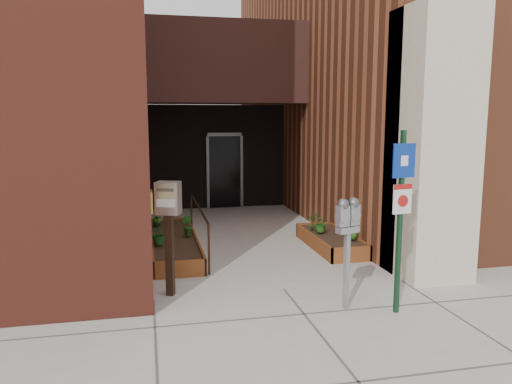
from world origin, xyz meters
TOP-DOWN VIEW (x-y plane):
  - ground at (0.00, 0.00)m, footprint 80.00×80.00m
  - architecture at (-0.18, 6.89)m, footprint 20.00×14.60m
  - planter_left at (-1.55, 2.70)m, footprint 0.90×3.60m
  - planter_right at (1.60, 2.20)m, footprint 0.80×2.20m
  - handrail at (-1.05, 2.65)m, footprint 0.04×3.34m
  - parking_meter at (0.63, -0.93)m, footprint 0.37×0.22m
  - sign_post at (1.26, -1.22)m, footprint 0.34×0.10m
  - payment_dropbox at (-1.74, 0.15)m, footprint 0.41×0.36m
  - shrub_left_a at (-1.85, 2.10)m, footprint 0.40×0.40m
  - shrub_left_b at (-1.28, 2.69)m, footprint 0.31×0.31m
  - shrub_left_c at (-1.85, 3.80)m, footprint 0.28×0.28m
  - shrub_left_d at (-1.85, 3.71)m, footprint 0.23×0.23m
  - shrub_right_a at (1.85, 1.67)m, footprint 0.24×0.24m
  - shrub_right_b at (1.35, 2.65)m, footprint 0.22×0.22m
  - shrub_right_c at (1.43, 2.36)m, footprint 0.48×0.48m

SIDE VIEW (x-z plane):
  - ground at x=0.00m, z-range 0.00..0.00m
  - planter_left at x=-1.55m, z-range -0.02..0.28m
  - planter_right at x=1.60m, z-range -0.02..0.28m
  - shrub_right_b at x=1.35m, z-range 0.30..0.60m
  - shrub_left_d at x=-1.85m, z-range 0.30..0.62m
  - shrub_right_a at x=1.85m, z-range 0.30..0.64m
  - shrub_right_c at x=1.43m, z-range 0.30..0.67m
  - shrub_left_c at x=-1.85m, z-range 0.30..0.68m
  - shrub_left_b at x=-1.28m, z-range 0.30..0.70m
  - shrub_left_a at x=-1.85m, z-range 0.30..0.70m
  - handrail at x=-1.05m, z-range 0.30..1.20m
  - parking_meter at x=0.63m, z-range 0.43..2.01m
  - payment_dropbox at x=-1.74m, z-range 0.38..2.11m
  - sign_post at x=1.26m, z-range 0.29..2.78m
  - architecture at x=-0.18m, z-range -0.02..9.98m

